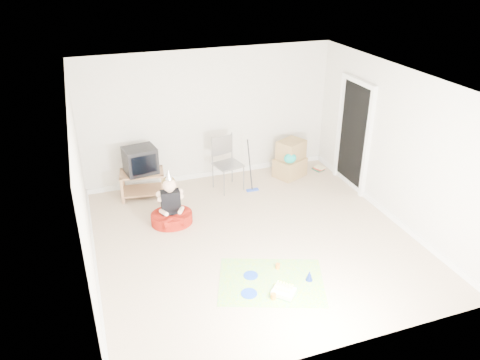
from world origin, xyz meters
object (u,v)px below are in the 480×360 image
object	(u,v)px
cardboard_boxes	(290,160)
tv_stand	(143,182)
birthday_cake	(284,292)
folding_chair	(228,165)
seated_woman	(171,212)
crt_tv	(140,160)

from	to	relation	value
cardboard_boxes	tv_stand	bearing A→B (deg)	177.86
tv_stand	cardboard_boxes	bearing A→B (deg)	-2.14
birthday_cake	folding_chair	bearing A→B (deg)	85.47
folding_chair	seated_woman	xyz separation A→B (m)	(-1.31, -0.89, -0.30)
crt_tv	cardboard_boxes	bearing A→B (deg)	-11.33
tv_stand	cardboard_boxes	size ratio (longest dim) A/B	1.15
tv_stand	folding_chair	xyz separation A→B (m)	(1.62, -0.25, 0.23)
seated_woman	birthday_cake	bearing A→B (deg)	-65.72
tv_stand	folding_chair	bearing A→B (deg)	-8.96
folding_chair	seated_woman	bearing A→B (deg)	-145.69
folding_chair	cardboard_boxes	bearing A→B (deg)	5.88
folding_chair	cardboard_boxes	size ratio (longest dim) A/B	1.42
folding_chair	birthday_cake	bearing A→B (deg)	-94.53
folding_chair	birthday_cake	distance (m)	3.28
cardboard_boxes	seated_woman	size ratio (longest dim) A/B	0.74
cardboard_boxes	seated_woman	bearing A→B (deg)	-158.97
tv_stand	birthday_cake	xyz separation A→B (m)	(1.36, -3.49, -0.25)
folding_chair	birthday_cake	world-z (taller)	folding_chair
tv_stand	cardboard_boxes	world-z (taller)	cardboard_boxes
tv_stand	birthday_cake	bearing A→B (deg)	-68.68
tv_stand	folding_chair	size ratio (longest dim) A/B	0.81
tv_stand	seated_woman	bearing A→B (deg)	-75.09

